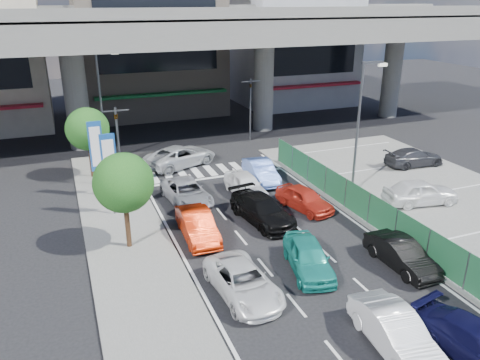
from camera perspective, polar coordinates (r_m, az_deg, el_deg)
name	(u,v)px	position (r m, az deg, el deg)	size (l,w,h in m)	color
ground	(297,261)	(22.04, 6.93, -9.73)	(120.00, 120.00, 0.00)	black
parking_lot	(450,207)	(29.65, 24.22, -3.05)	(12.00, 28.00, 0.06)	#5F5F5D
sidewalk_left	(130,247)	(23.50, -13.30, -7.92)	(4.00, 30.00, 0.12)	#5F5F5D
fence_run	(381,216)	(25.02, 16.76, -4.25)	(0.16, 22.00, 1.80)	#1E5733
expressway	(173,32)	(39.70, -8.12, 17.39)	(64.00, 14.00, 10.75)	slate
building_center	(148,39)	(50.49, -11.11, 16.55)	(14.00, 10.90, 15.00)	gray
building_east	(293,49)	(54.92, 6.45, 15.57)	(12.00, 10.90, 12.00)	gray
traffic_light_left	(117,128)	(29.61, -14.77, 6.16)	(1.60, 1.24, 5.20)	#595B60
traffic_light_right	(250,94)	(39.16, 1.28, 10.41)	(1.60, 1.24, 5.20)	#595B60
street_lamp_right	(361,117)	(28.62, 14.55, 7.40)	(1.65, 0.22, 8.00)	#595B60
street_lamp_left	(103,97)	(35.25, -16.38, 9.74)	(1.65, 0.22, 8.00)	#595B60
signboard_near	(109,164)	(25.94, -15.63, 1.95)	(0.80, 0.14, 4.70)	#595B60
signboard_far	(96,149)	(28.77, -17.11, 3.67)	(0.80, 0.14, 4.70)	#595B60
tree_near	(124,183)	(22.10, -14.01, -0.36)	(2.80, 2.80, 4.80)	#382314
tree_far	(87,129)	(32.05, -18.10, 5.91)	(2.80, 2.80, 4.80)	#382314
hatch_white_back_mid	(396,332)	(17.54, 18.43, -17.20)	(1.46, 4.19, 1.38)	white
minivan_navy_back	(478,344)	(18.17, 27.04, -17.34)	(1.78, 4.39, 1.27)	black
sedan_white_mid_left	(243,282)	(19.30, 0.38, -12.30)	(2.05, 4.45, 1.24)	white
taxi_teal_mid	(308,257)	(21.04, 8.34, -9.25)	(1.63, 4.05, 1.38)	teal
hatch_black_mid_right	(401,254)	(22.30, 19.08, -8.56)	(1.36, 3.91, 1.29)	black
taxi_orange_left	(197,225)	(23.60, -5.23, -5.53)	(1.46, 4.19, 1.38)	red
sedan_black_mid	(262,210)	(25.22, 2.73, -3.63)	(1.93, 4.76, 1.38)	black
taxi_orange_right	(304,199)	(26.90, 7.85, -2.26)	(1.54, 3.82, 1.30)	red
wagon_silver_front_left	(187,193)	(27.66, -6.53, -1.55)	(2.12, 4.60, 1.28)	#B0B1B8
sedan_white_front_mid	(246,185)	(28.51, 0.70, -0.58)	(1.63, 4.05, 1.38)	white
kei_truck_front_right	(261,171)	(30.78, 2.56, 1.08)	(1.46, 4.19, 1.38)	#6288E9
crossing_wagon_silver	(181,156)	(33.88, -7.23, 2.93)	(2.45, 5.32, 1.48)	#B1B4B8
parked_sedan_white	(420,192)	(29.15, 21.14, -1.36)	(1.73, 4.31, 1.47)	white
parked_sedan_dgrey	(414,157)	(35.74, 20.45, 2.62)	(1.77, 4.35, 1.26)	#303135
traffic_cone	(348,197)	(28.18, 13.04, -2.09)	(0.34, 0.34, 0.66)	#DE560C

